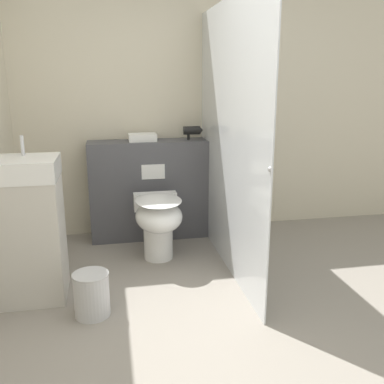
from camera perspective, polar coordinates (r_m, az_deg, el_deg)
name	(u,v)px	position (r m, az deg, el deg)	size (l,w,h in m)	color
ground_plane	(219,357)	(2.65, 3.63, -21.10)	(12.00, 12.00, 0.00)	gray
wall_back	(165,110)	(4.37, -3.62, 10.91)	(8.00, 0.06, 2.50)	beige
partition_panel	(152,190)	(4.26, -5.35, 0.33)	(1.21, 0.32, 0.97)	#4C4C51
shower_glass	(228,140)	(3.47, 4.82, 6.94)	(0.04, 1.96, 2.15)	silver
toilet	(158,220)	(3.72, -4.50, -3.80)	(0.40, 0.59, 0.57)	white
sink_vanity	(28,230)	(3.26, -21.05, -4.71)	(0.48, 0.43, 1.17)	beige
hair_drier	(193,131)	(4.21, 0.09, 8.19)	(0.19, 0.08, 0.13)	black
folded_towel	(142,137)	(4.16, -6.62, 7.25)	(0.26, 0.20, 0.07)	white
waste_bin	(92,294)	(3.03, -13.24, -13.15)	(0.24, 0.24, 0.31)	silver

